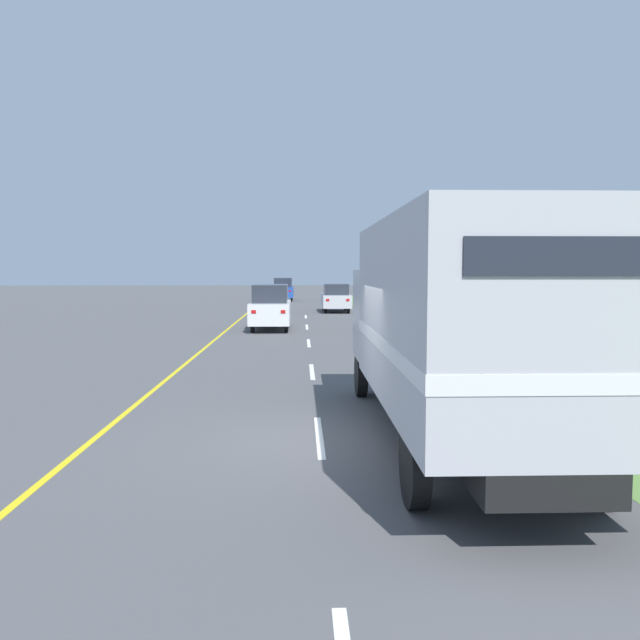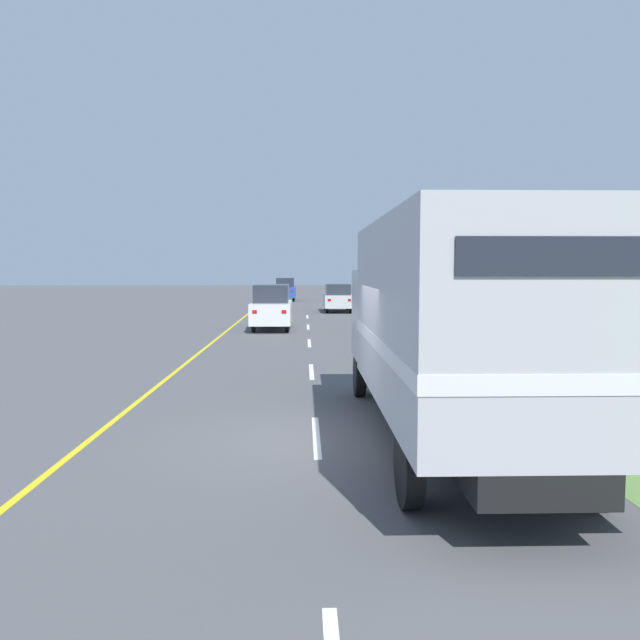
{
  "view_description": "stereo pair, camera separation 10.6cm",
  "coord_description": "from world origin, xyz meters",
  "views": [
    {
      "loc": [
        -0.31,
        -9.89,
        2.77
      ],
      "look_at": [
        0.3,
        9.5,
        1.2
      ],
      "focal_mm": 35.0,
      "sensor_mm": 36.0,
      "label": 1
    },
    {
      "loc": [
        -0.2,
        -9.89,
        2.77
      ],
      "look_at": [
        0.3,
        9.5,
        1.2
      ],
      "focal_mm": 35.0,
      "sensor_mm": 36.0,
      "label": 2
    }
  ],
  "objects": [
    {
      "name": "highway_sign",
      "position": [
        5.85,
        4.73,
        1.57
      ],
      "size": [
        2.13,
        0.09,
        2.66
      ],
      "color": "#9E9EA3",
      "rests_on": "ground"
    },
    {
      "name": "centre_dash_far",
      "position": [
        0.0,
        20.11,
        0.0
      ],
      "size": [
        0.12,
        2.6,
        0.01
      ],
      "primitive_type": "cube",
      "color": "white",
      "rests_on": "ground"
    },
    {
      "name": "delineator_post",
      "position": [
        4.43,
        2.73,
        0.51
      ],
      "size": [
        0.08,
        0.08,
        0.95
      ],
      "color": "white",
      "rests_on": "ground"
    },
    {
      "name": "centre_dash_mid_a",
      "position": [
        0.0,
        6.91,
        0.0
      ],
      "size": [
        0.12,
        2.6,
        0.01
      ],
      "primitive_type": "cube",
      "color": "white",
      "rests_on": "ground"
    },
    {
      "name": "centre_dash_farthest",
      "position": [
        0.0,
        26.71,
        0.0
      ],
      "size": [
        0.12,
        2.6,
        0.01
      ],
      "primitive_type": "cube",
      "color": "white",
      "rests_on": "ground"
    },
    {
      "name": "grass_shoulder",
      "position": [
        13.7,
        20.43,
        0.0
      ],
      "size": [
        20.0,
        70.64,
        0.01
      ],
      "primitive_type": "cube",
      "color": "#608942",
      "rests_on": "ground"
    },
    {
      "name": "roadside_tree_mid",
      "position": [
        12.17,
        16.99,
        3.01
      ],
      "size": [
        3.18,
        3.18,
        4.62
      ],
      "color": "brown",
      "rests_on": "ground"
    },
    {
      "name": "edge_line_yellow",
      "position": [
        -3.7,
        20.43,
        0.0
      ],
      "size": [
        0.12,
        70.64,
        0.01
      ],
      "primitive_type": "cube",
      "color": "yellow",
      "rests_on": "ground"
    },
    {
      "name": "lead_car_silver_ahead",
      "position": [
        2.01,
        30.97,
        0.93
      ],
      "size": [
        1.8,
        4.4,
        1.84
      ],
      "color": "black",
      "rests_on": "ground"
    },
    {
      "name": "ground_plane",
      "position": [
        0.0,
        0.0,
        0.0
      ],
      "size": [
        200.0,
        200.0,
        0.0
      ],
      "primitive_type": "plane",
      "color": "#515154"
    },
    {
      "name": "lead_car_white",
      "position": [
        -1.69,
        18.94,
        1.04
      ],
      "size": [
        1.8,
        4.43,
        2.08
      ],
      "color": "black",
      "rests_on": "ground"
    },
    {
      "name": "roadside_tree_near",
      "position": [
        8.68,
        10.63,
        3.07
      ],
      "size": [
        3.69,
        3.69,
        4.92
      ],
      "color": "brown",
      "rests_on": "ground"
    },
    {
      "name": "horse_trailer_truck",
      "position": [
        2.1,
        -0.27,
        1.96
      ],
      "size": [
        2.55,
        8.64,
        3.48
      ],
      "color": "black",
      "rests_on": "ground"
    },
    {
      "name": "centre_dash_near",
      "position": [
        0.0,
        0.31,
        0.0
      ],
      "size": [
        0.12,
        2.6,
        0.01
      ],
      "primitive_type": "cube",
      "color": "white",
      "rests_on": "ground"
    },
    {
      "name": "centre_dash_mid_b",
      "position": [
        0.0,
        13.51,
        0.0
      ],
      "size": [
        0.12,
        2.6,
        0.01
      ],
      "primitive_type": "cube",
      "color": "white",
      "rests_on": "ground"
    },
    {
      "name": "lead_car_blue_ahead",
      "position": [
        -1.84,
        45.7,
        1.02
      ],
      "size": [
        1.8,
        4.57,
        2.03
      ],
      "color": "black",
      "rests_on": "ground"
    },
    {
      "name": "roadside_tree_far",
      "position": [
        10.4,
        22.38,
        3.57
      ],
      "size": [
        4.16,
        4.16,
        5.66
      ],
      "color": "brown",
      "rests_on": "ground"
    }
  ]
}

